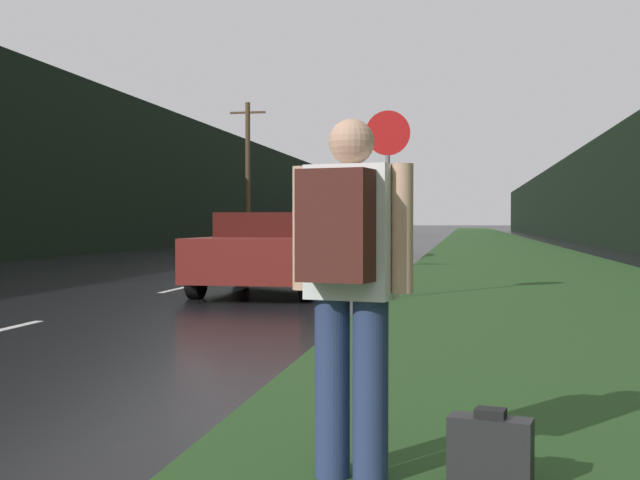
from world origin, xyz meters
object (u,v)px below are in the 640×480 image
hitchhiker_with_backpack (349,275)px  delivery_truck (380,213)px  stop_sign (388,183)px  car_passing_far (369,237)px  suitcase (490,453)px  car_passing_near (271,252)px

hitchhiker_with_backpack → delivery_truck: delivery_truck is taller
stop_sign → car_passing_far: bearing=97.9°
suitcase → car_passing_far: bearing=110.1°
suitcase → car_passing_far: 24.32m
stop_sign → suitcase: (1.33, -9.01, -1.68)m
hitchhiker_with_backpack → delivery_truck: 63.55m
stop_sign → car_passing_far: 15.26m
car_passing_far → delivery_truck: 39.30m
stop_sign → suitcase: stop_sign is taller
stop_sign → car_passing_far: size_ratio=0.72×
stop_sign → hitchhiker_with_backpack: (0.68, -9.04, -0.87)m
hitchhiker_with_backpack → delivery_truck: size_ratio=0.21×
stop_sign → hitchhiker_with_backpack: 9.11m
suitcase → car_passing_far: car_passing_far is taller
car_passing_far → delivery_truck: size_ratio=0.52×
hitchhiker_with_backpack → suitcase: (0.65, 0.04, -0.81)m
suitcase → car_passing_far: size_ratio=0.10×
car_passing_near → suitcase: bearing=109.3°
delivery_truck → car_passing_near: bearing=-86.0°
hitchhiker_with_backpack → car_passing_near: (-2.79, 9.87, -0.27)m
car_passing_near → car_passing_far: (0.00, 14.24, -0.00)m
hitchhiker_with_backpack → car_passing_far: hitchhiker_with_backpack is taller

